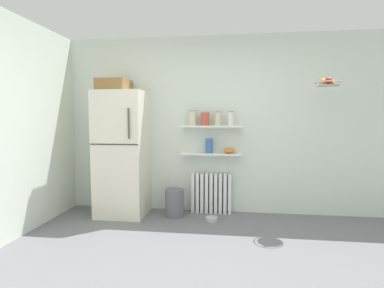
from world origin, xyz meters
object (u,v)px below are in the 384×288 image
(storage_jar_0, at_px, (193,118))
(trash_bin, at_px, (175,203))
(refrigerator, at_px, (122,151))
(storage_jar_1, at_px, (205,119))
(storage_jar_3, at_px, (231,118))
(hanging_fruit_basket, at_px, (328,83))
(shelf_bowl, at_px, (229,151))
(storage_jar_2, at_px, (218,118))
(pet_food_bowl, at_px, (212,219))
(radiator, at_px, (211,193))
(vase, at_px, (209,146))

(storage_jar_0, bearing_deg, trash_bin, -139.16)
(refrigerator, distance_m, storage_jar_0, 1.13)
(storage_jar_1, bearing_deg, storage_jar_3, 0.00)
(storage_jar_3, distance_m, hanging_fruit_basket, 1.33)
(storage_jar_1, height_order, shelf_bowl, storage_jar_1)
(storage_jar_3, bearing_deg, storage_jar_2, -180.00)
(storage_jar_3, relative_size, trash_bin, 0.53)
(pet_food_bowl, bearing_deg, shelf_bowl, 55.35)
(trash_bin, bearing_deg, storage_jar_3, 14.44)
(shelf_bowl, relative_size, pet_food_bowl, 1.05)
(radiator, distance_m, storage_jar_3, 1.14)
(refrigerator, height_order, vase, refrigerator)
(refrigerator, xyz_separation_m, shelf_bowl, (1.53, 0.21, 0.01))
(storage_jar_1, bearing_deg, vase, 0.00)
(refrigerator, height_order, storage_jar_2, refrigerator)
(vase, bearing_deg, radiator, 41.24)
(storage_jar_0, height_order, hanging_fruit_basket, hanging_fruit_basket)
(hanging_fruit_basket, bearing_deg, shelf_bowl, 166.23)
(storage_jar_0, distance_m, vase, 0.47)
(storage_jar_3, relative_size, hanging_fruit_basket, 0.63)
(vase, bearing_deg, storage_jar_0, 180.00)
(storage_jar_3, bearing_deg, trash_bin, -165.56)
(storage_jar_1, distance_m, storage_jar_2, 0.18)
(storage_jar_2, relative_size, hanging_fruit_basket, 0.63)
(vase, bearing_deg, trash_bin, -156.96)
(vase, distance_m, hanging_fruit_basket, 1.77)
(storage_jar_3, relative_size, shelf_bowl, 1.23)
(refrigerator, xyz_separation_m, hanging_fruit_basket, (2.76, -0.09, 0.92))
(storage_jar_2, bearing_deg, storage_jar_1, 180.00)
(storage_jar_0, xyz_separation_m, storage_jar_1, (0.18, 0.00, -0.01))
(storage_jar_2, distance_m, shelf_bowl, 0.49)
(storage_jar_2, bearing_deg, vase, 180.00)
(radiator, xyz_separation_m, trash_bin, (-0.51, -0.23, -0.10))
(storage_jar_2, height_order, storage_jar_3, same)
(refrigerator, relative_size, pet_food_bowl, 12.02)
(storage_jar_2, height_order, shelf_bowl, storage_jar_2)
(refrigerator, distance_m, storage_jar_1, 1.29)
(storage_jar_1, bearing_deg, refrigerator, -170.02)
(trash_bin, bearing_deg, vase, 23.04)
(storage_jar_3, bearing_deg, radiator, 173.79)
(hanging_fruit_basket, bearing_deg, refrigerator, 178.06)
(storage_jar_2, distance_m, storage_jar_3, 0.18)
(refrigerator, bearing_deg, radiator, 10.58)
(trash_bin, relative_size, pet_food_bowl, 2.41)
(storage_jar_1, distance_m, vase, 0.40)
(storage_jar_1, distance_m, hanging_fruit_basket, 1.67)
(storage_jar_2, height_order, pet_food_bowl, storage_jar_2)
(radiator, relative_size, storage_jar_1, 2.93)
(shelf_bowl, distance_m, trash_bin, 1.09)
(vase, distance_m, trash_bin, 0.96)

